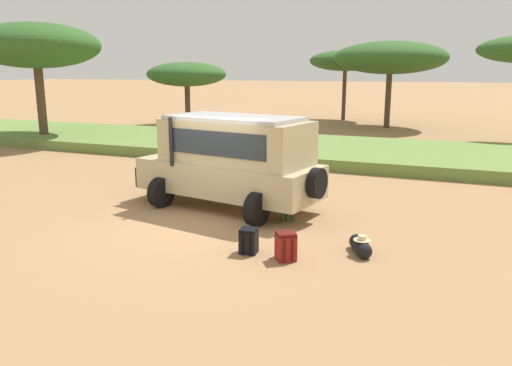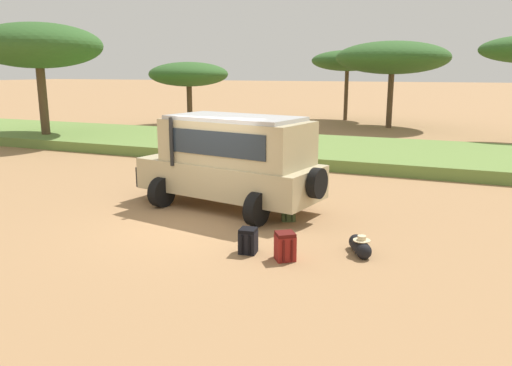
{
  "view_description": "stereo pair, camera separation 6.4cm",
  "coord_description": "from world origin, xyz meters",
  "px_view_note": "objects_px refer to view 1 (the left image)",
  "views": [
    {
      "loc": [
        5.6,
        -9.93,
        3.57
      ],
      "look_at": [
        1.25,
        0.6,
        1.0
      ],
      "focal_mm": 35.0,
      "sensor_mm": 36.0,
      "label": 1
    },
    {
      "loc": [
        5.66,
        -9.9,
        3.57
      ],
      "look_at": [
        1.25,
        0.6,
        1.0
      ],
      "focal_mm": 35.0,
      "sensor_mm": 36.0,
      "label": 2
    }
  ],
  "objects_px": {
    "acacia_tree_left_mid": "(187,74)",
    "acacia_tree_far_left": "(36,46)",
    "backpack_near_rear_wheel": "(249,241)",
    "duffel_bag_low_black_case": "(360,246)",
    "backpack_beside_front_wheel": "(288,210)",
    "acacia_tree_right_mid": "(390,58)",
    "acacia_tree_centre_back": "(345,61)",
    "safari_vehicle": "(232,160)",
    "backpack_cluster_center": "(286,246)"
  },
  "relations": [
    {
      "from": "backpack_cluster_center",
      "to": "acacia_tree_left_mid",
      "type": "distance_m",
      "value": 24.93
    },
    {
      "from": "backpack_near_rear_wheel",
      "to": "acacia_tree_left_mid",
      "type": "xyz_separation_m",
      "value": [
        -13.15,
        20.36,
        3.07
      ]
    },
    {
      "from": "backpack_cluster_center",
      "to": "acacia_tree_right_mid",
      "type": "height_order",
      "value": "acacia_tree_right_mid"
    },
    {
      "from": "duffel_bag_low_black_case",
      "to": "acacia_tree_left_mid",
      "type": "xyz_separation_m",
      "value": [
        -15.23,
        19.54,
        3.16
      ]
    },
    {
      "from": "acacia_tree_left_mid",
      "to": "acacia_tree_far_left",
      "type": "bearing_deg",
      "value": -104.07
    },
    {
      "from": "acacia_tree_far_left",
      "to": "backpack_cluster_center",
      "type": "bearing_deg",
      "value": -32.31
    },
    {
      "from": "backpack_near_rear_wheel",
      "to": "acacia_tree_right_mid",
      "type": "xyz_separation_m",
      "value": [
        -0.73,
        24.05,
        4.09
      ]
    },
    {
      "from": "backpack_beside_front_wheel",
      "to": "duffel_bag_low_black_case",
      "type": "bearing_deg",
      "value": -37.49
    },
    {
      "from": "backpack_beside_front_wheel",
      "to": "duffel_bag_low_black_case",
      "type": "distance_m",
      "value": 2.59
    },
    {
      "from": "backpack_near_rear_wheel",
      "to": "duffel_bag_low_black_case",
      "type": "xyz_separation_m",
      "value": [
        2.08,
        0.82,
        -0.09
      ]
    },
    {
      "from": "backpack_cluster_center",
      "to": "acacia_tree_centre_back",
      "type": "relative_size",
      "value": 0.11
    },
    {
      "from": "backpack_beside_front_wheel",
      "to": "acacia_tree_left_mid",
      "type": "height_order",
      "value": "acacia_tree_left_mid"
    },
    {
      "from": "backpack_cluster_center",
      "to": "acacia_tree_left_mid",
      "type": "xyz_separation_m",
      "value": [
        -13.96,
        20.44,
        3.05
      ]
    },
    {
      "from": "duffel_bag_low_black_case",
      "to": "acacia_tree_right_mid",
      "type": "xyz_separation_m",
      "value": [
        -2.8,
        23.24,
        4.18
      ]
    },
    {
      "from": "acacia_tree_right_mid",
      "to": "backpack_beside_front_wheel",
      "type": "bearing_deg",
      "value": -88.03
    },
    {
      "from": "backpack_near_rear_wheel",
      "to": "acacia_tree_far_left",
      "type": "relative_size",
      "value": 0.08
    },
    {
      "from": "acacia_tree_left_mid",
      "to": "acacia_tree_centre_back",
      "type": "height_order",
      "value": "acacia_tree_centre_back"
    },
    {
      "from": "backpack_near_rear_wheel",
      "to": "acacia_tree_right_mid",
      "type": "distance_m",
      "value": 24.41
    },
    {
      "from": "acacia_tree_centre_back",
      "to": "backpack_beside_front_wheel",
      "type": "bearing_deg",
      "value": -80.15
    },
    {
      "from": "safari_vehicle",
      "to": "acacia_tree_left_mid",
      "type": "height_order",
      "value": "acacia_tree_left_mid"
    },
    {
      "from": "backpack_cluster_center",
      "to": "duffel_bag_low_black_case",
      "type": "distance_m",
      "value": 1.56
    },
    {
      "from": "backpack_beside_front_wheel",
      "to": "acacia_tree_centre_back",
      "type": "height_order",
      "value": "acacia_tree_centre_back"
    },
    {
      "from": "acacia_tree_far_left",
      "to": "acacia_tree_right_mid",
      "type": "distance_m",
      "value": 20.28
    },
    {
      "from": "backpack_near_rear_wheel",
      "to": "acacia_tree_right_mid",
      "type": "relative_size",
      "value": 0.07
    },
    {
      "from": "safari_vehicle",
      "to": "acacia_tree_left_mid",
      "type": "relative_size",
      "value": 1.02
    },
    {
      "from": "backpack_beside_front_wheel",
      "to": "acacia_tree_right_mid",
      "type": "relative_size",
      "value": 0.07
    },
    {
      "from": "backpack_beside_front_wheel",
      "to": "acacia_tree_left_mid",
      "type": "relative_size",
      "value": 0.1
    },
    {
      "from": "backpack_cluster_center",
      "to": "backpack_near_rear_wheel",
      "type": "xyz_separation_m",
      "value": [
        -0.8,
        0.08,
        -0.02
      ]
    },
    {
      "from": "duffel_bag_low_black_case",
      "to": "acacia_tree_centre_back",
      "type": "distance_m",
      "value": 28.2
    },
    {
      "from": "backpack_beside_front_wheel",
      "to": "acacia_tree_centre_back",
      "type": "relative_size",
      "value": 0.1
    },
    {
      "from": "acacia_tree_left_mid",
      "to": "acacia_tree_centre_back",
      "type": "xyz_separation_m",
      "value": [
        8.73,
        7.59,
        0.93
      ]
    },
    {
      "from": "backpack_beside_front_wheel",
      "to": "acacia_tree_right_mid",
      "type": "xyz_separation_m",
      "value": [
        -0.75,
        21.66,
        4.09
      ]
    },
    {
      "from": "safari_vehicle",
      "to": "acacia_tree_centre_back",
      "type": "distance_m",
      "value": 25.32
    },
    {
      "from": "backpack_cluster_center",
      "to": "backpack_near_rear_wheel",
      "type": "height_order",
      "value": "backpack_cluster_center"
    },
    {
      "from": "duffel_bag_low_black_case",
      "to": "acacia_tree_right_mid",
      "type": "bearing_deg",
      "value": 96.88
    },
    {
      "from": "backpack_near_rear_wheel",
      "to": "duffel_bag_low_black_case",
      "type": "bearing_deg",
      "value": 21.46
    },
    {
      "from": "safari_vehicle",
      "to": "duffel_bag_low_black_case",
      "type": "distance_m",
      "value": 4.52
    },
    {
      "from": "duffel_bag_low_black_case",
      "to": "acacia_tree_right_mid",
      "type": "height_order",
      "value": "acacia_tree_right_mid"
    },
    {
      "from": "safari_vehicle",
      "to": "acacia_tree_far_left",
      "type": "distance_m",
      "value": 16.12
    },
    {
      "from": "backpack_cluster_center",
      "to": "duffel_bag_low_black_case",
      "type": "xyz_separation_m",
      "value": [
        1.27,
        0.89,
        -0.11
      ]
    },
    {
      "from": "acacia_tree_centre_back",
      "to": "acacia_tree_right_mid",
      "type": "bearing_deg",
      "value": -46.55
    },
    {
      "from": "duffel_bag_low_black_case",
      "to": "acacia_tree_far_left",
      "type": "bearing_deg",
      "value": 151.77
    },
    {
      "from": "backpack_near_rear_wheel",
      "to": "acacia_tree_far_left",
      "type": "height_order",
      "value": "acacia_tree_far_left"
    },
    {
      "from": "backpack_cluster_center",
      "to": "acacia_tree_centre_back",
      "type": "bearing_deg",
      "value": 100.56
    },
    {
      "from": "duffel_bag_low_black_case",
      "to": "backpack_cluster_center",
      "type": "bearing_deg",
      "value": -144.94
    },
    {
      "from": "backpack_cluster_center",
      "to": "acacia_tree_left_mid",
      "type": "height_order",
      "value": "acacia_tree_left_mid"
    },
    {
      "from": "backpack_near_rear_wheel",
      "to": "backpack_beside_front_wheel",
      "type": "bearing_deg",
      "value": 89.55
    },
    {
      "from": "backpack_beside_front_wheel",
      "to": "backpack_near_rear_wheel",
      "type": "relative_size",
      "value": 1.04
    },
    {
      "from": "acacia_tree_centre_back",
      "to": "safari_vehicle",
      "type": "bearing_deg",
      "value": -83.91
    },
    {
      "from": "backpack_beside_front_wheel",
      "to": "backpack_cluster_center",
      "type": "distance_m",
      "value": 2.59
    }
  ]
}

